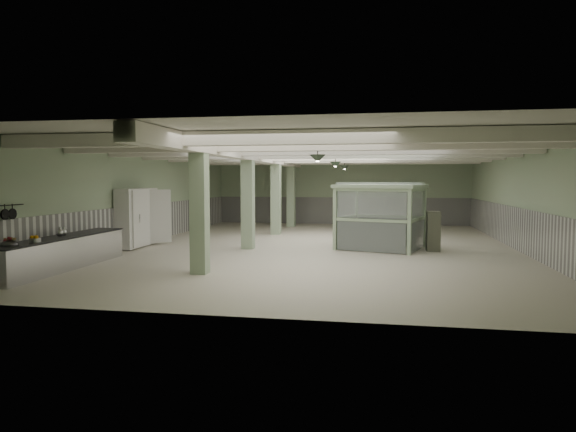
% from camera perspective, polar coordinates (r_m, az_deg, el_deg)
% --- Properties ---
extents(floor, '(20.00, 20.00, 0.00)m').
position_cam_1_polar(floor, '(19.12, 3.59, -3.42)').
color(floor, beige).
rests_on(floor, ground).
extents(ceiling, '(14.00, 20.00, 0.02)m').
position_cam_1_polar(ceiling, '(19.00, 3.64, 7.41)').
color(ceiling, beige).
rests_on(ceiling, wall_back).
extents(wall_back, '(14.00, 0.02, 3.60)m').
position_cam_1_polar(wall_back, '(28.93, 5.92, 2.67)').
color(wall_back, '#96A685').
rests_on(wall_back, floor).
extents(wall_front, '(14.00, 0.02, 3.60)m').
position_cam_1_polar(wall_front, '(9.13, -3.67, -0.24)').
color(wall_front, '#96A685').
rests_on(wall_front, floor).
extents(wall_left, '(0.02, 20.00, 3.60)m').
position_cam_1_polar(wall_left, '(20.97, -15.76, 2.03)').
color(wall_left, '#96A685').
rests_on(wall_left, floor).
extents(wall_right, '(0.02, 20.00, 3.60)m').
position_cam_1_polar(wall_right, '(19.45, 24.57, 1.67)').
color(wall_right, '#96A685').
rests_on(wall_right, floor).
extents(wainscot_left, '(0.05, 19.90, 1.50)m').
position_cam_1_polar(wainscot_left, '(21.02, -15.64, -0.83)').
color(wainscot_left, silver).
rests_on(wainscot_left, floor).
extents(wainscot_right, '(0.05, 19.90, 1.50)m').
position_cam_1_polar(wainscot_right, '(19.51, 24.41, -1.41)').
color(wainscot_right, silver).
rests_on(wainscot_right, floor).
extents(wainscot_back, '(13.90, 0.05, 1.50)m').
position_cam_1_polar(wainscot_back, '(28.95, 5.90, 0.59)').
color(wainscot_back, silver).
rests_on(wainscot_back, floor).
extents(girder, '(0.45, 19.90, 0.40)m').
position_cam_1_polar(girder, '(19.43, -3.75, 6.68)').
color(girder, white).
rests_on(girder, ceiling).
extents(beam_a, '(13.90, 0.35, 0.32)m').
position_cam_1_polar(beam_a, '(11.58, -0.70, 8.69)').
color(beam_a, white).
rests_on(beam_a, ceiling).
extents(beam_b, '(13.90, 0.35, 0.32)m').
position_cam_1_polar(beam_b, '(14.04, 1.26, 7.88)').
color(beam_b, white).
rests_on(beam_b, ceiling).
extents(beam_c, '(13.90, 0.35, 0.32)m').
position_cam_1_polar(beam_c, '(16.51, 2.63, 7.30)').
color(beam_c, white).
rests_on(beam_c, ceiling).
extents(beam_d, '(13.90, 0.35, 0.32)m').
position_cam_1_polar(beam_d, '(18.99, 3.64, 6.87)').
color(beam_d, white).
rests_on(beam_d, ceiling).
extents(beam_e, '(13.90, 0.35, 0.32)m').
position_cam_1_polar(beam_e, '(21.47, 4.42, 6.54)').
color(beam_e, white).
rests_on(beam_e, ceiling).
extents(beam_f, '(13.90, 0.35, 0.32)m').
position_cam_1_polar(beam_f, '(23.95, 5.03, 6.27)').
color(beam_f, white).
rests_on(beam_f, ceiling).
extents(beam_g, '(13.90, 0.35, 0.32)m').
position_cam_1_polar(beam_g, '(26.44, 5.53, 6.06)').
color(beam_g, white).
rests_on(beam_g, ceiling).
extents(column_a, '(0.42, 0.42, 3.60)m').
position_cam_1_polar(column_a, '(13.68, -9.81, 1.13)').
color(column_a, '#97AF8D').
rests_on(column_a, floor).
extents(column_b, '(0.42, 0.42, 3.60)m').
position_cam_1_polar(column_b, '(18.46, -4.48, 1.91)').
color(column_b, '#97AF8D').
rests_on(column_b, floor).
extents(column_c, '(0.42, 0.42, 3.60)m').
position_cam_1_polar(column_c, '(23.32, -1.35, 2.37)').
color(column_c, '#97AF8D').
rests_on(column_c, floor).
extents(column_d, '(0.42, 0.42, 3.60)m').
position_cam_1_polar(column_d, '(27.25, 0.34, 2.61)').
color(column_d, '#97AF8D').
rests_on(column_d, floor).
extents(hook_rail, '(0.02, 1.20, 0.02)m').
position_cam_1_polar(hook_rail, '(14.49, -28.79, 1.05)').
color(hook_rail, black).
rests_on(hook_rail, wall_left).
extents(pendant_front, '(0.44, 0.44, 0.22)m').
position_cam_1_polar(pendant_front, '(13.95, 3.30, 6.37)').
color(pendant_front, '#2C392B').
rests_on(pendant_front, ceiling).
extents(pendant_mid, '(0.44, 0.44, 0.22)m').
position_cam_1_polar(pendant_mid, '(19.42, 5.28, 5.70)').
color(pendant_mid, '#2C392B').
rests_on(pendant_mid, ceiling).
extents(pendant_back, '(0.44, 0.44, 0.22)m').
position_cam_1_polar(pendant_back, '(24.40, 6.31, 5.35)').
color(pendant_back, '#2C392B').
rests_on(pendant_back, ceiling).
extents(prep_counter, '(0.92, 5.30, 0.91)m').
position_cam_1_polar(prep_counter, '(15.59, -23.98, -3.75)').
color(prep_counter, '#B0AFB4').
rests_on(prep_counter, floor).
extents(pitcher_near, '(0.22, 0.24, 0.28)m').
position_cam_1_polar(pitcher_near, '(15.50, -24.01, -1.63)').
color(pitcher_near, '#B0AFB4').
rests_on(pitcher_near, prep_counter).
extents(pitcher_far, '(0.22, 0.24, 0.26)m').
position_cam_1_polar(pitcher_far, '(15.70, -23.67, -1.60)').
color(pitcher_far, '#B0AFB4').
rests_on(pitcher_far, prep_counter).
extents(veg_colander, '(0.50, 0.50, 0.18)m').
position_cam_1_polar(veg_colander, '(14.01, -28.55, -2.55)').
color(veg_colander, '#3D3C41').
rests_on(veg_colander, prep_counter).
extents(orange_bowl, '(0.35, 0.35, 0.10)m').
position_cam_1_polar(orange_bowl, '(14.43, -26.29, -2.46)').
color(orange_bowl, '#B2B2B7').
rests_on(orange_bowl, prep_counter).
extents(skillet_near, '(0.04, 0.27, 0.27)m').
position_cam_1_polar(skillet_near, '(14.37, -28.93, 0.14)').
color(skillet_near, black).
rests_on(skillet_near, hook_rail).
extents(skillet_far, '(0.04, 0.27, 0.27)m').
position_cam_1_polar(skillet_far, '(14.57, -28.28, 0.21)').
color(skillet_far, black).
rests_on(skillet_far, hook_rail).
extents(walkin_cooler, '(1.11, 2.32, 2.13)m').
position_cam_1_polar(walkin_cooler, '(19.71, -16.34, -0.25)').
color(walkin_cooler, silver).
rests_on(walkin_cooler, floor).
extents(guard_booth, '(3.46, 3.17, 2.39)m').
position_cam_1_polar(guard_booth, '(18.69, 10.25, 1.30)').
color(guard_booth, '#9EB893').
rests_on(guard_booth, floor).
extents(filing_cabinet, '(0.46, 0.65, 1.38)m').
position_cam_1_polar(filing_cabinet, '(18.60, 15.82, -1.63)').
color(filing_cabinet, '#5B5E4E').
rests_on(filing_cabinet, floor).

